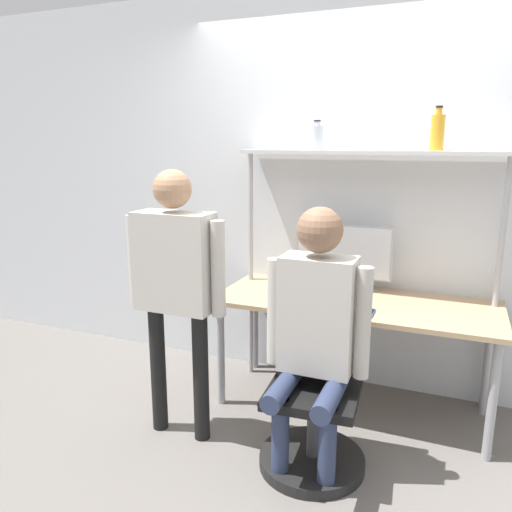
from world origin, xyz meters
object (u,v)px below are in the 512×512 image
at_px(bottle_amber, 437,132).
at_px(monitor, 343,254).
at_px(person_standing, 175,273).
at_px(bottle_clear, 317,137).
at_px(laptop, 330,296).
at_px(person_seated, 315,322).
at_px(office_chair, 314,415).
at_px(cell_phone, 368,313).

bearing_deg(bottle_amber, monitor, -179.85).
height_order(person_standing, bottle_clear, bottle_clear).
xyz_separation_m(monitor, person_standing, (-0.74, -0.90, 0.02)).
bearing_deg(person_standing, laptop, 36.32).
height_order(laptop, person_seated, person_seated).
xyz_separation_m(person_standing, bottle_clear, (0.54, 0.90, 0.73)).
bearing_deg(monitor, office_chair, -85.60).
bearing_deg(bottle_amber, person_standing, -144.63).
relative_size(office_chair, bottle_amber, 3.54).
relative_size(office_chair, person_standing, 0.58).
xyz_separation_m(office_chair, bottle_clear, (-0.27, 0.87, 1.44)).
xyz_separation_m(laptop, cell_phone, (0.24, -0.07, -0.05)).
distance_m(office_chair, bottle_amber, 1.77).
xyz_separation_m(cell_phone, office_chair, (-0.18, -0.44, -0.45)).
distance_m(laptop, bottle_amber, 1.16).
bearing_deg(office_chair, bottle_clear, 107.13).
bearing_deg(person_seated, cell_phone, 69.77).
bearing_deg(office_chair, person_seated, -86.26).
bearing_deg(bottle_clear, bottle_amber, -0.00).
bearing_deg(monitor, person_standing, -129.42).
relative_size(monitor, person_seated, 0.46).
height_order(office_chair, bottle_amber, bottle_amber).
distance_m(cell_phone, person_standing, 1.12).
distance_m(monitor, person_standing, 1.16).
relative_size(monitor, bottle_amber, 2.49).
xyz_separation_m(monitor, bottle_clear, (-0.20, 0.00, 0.75)).
xyz_separation_m(monitor, office_chair, (0.07, -0.86, -0.69)).
bearing_deg(bottle_clear, office_chair, -72.87).
height_order(monitor, bottle_clear, bottle_clear).
height_order(monitor, person_seated, person_seated).
distance_m(laptop, person_standing, 0.94).
height_order(office_chair, person_seated, person_seated).
height_order(office_chair, bottle_clear, bottle_clear).
distance_m(monitor, bottle_clear, 0.78).
height_order(laptop, cell_phone, laptop).
bearing_deg(monitor, person_seated, -85.64).
height_order(monitor, office_chair, monitor).
bearing_deg(laptop, cell_phone, -16.82).
bearing_deg(bottle_clear, person_standing, -120.86).
height_order(laptop, person_standing, person_standing).
bearing_deg(bottle_amber, laptop, -146.02).
distance_m(laptop, cell_phone, 0.26).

